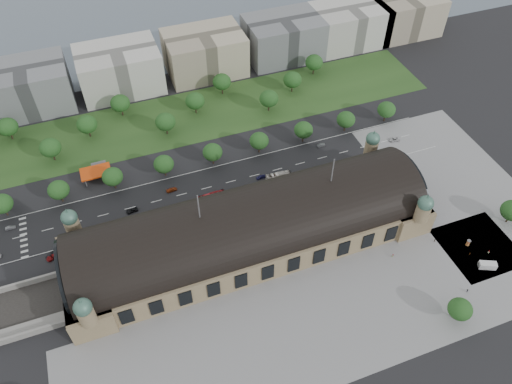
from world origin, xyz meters
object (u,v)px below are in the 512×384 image
object	(u,v)px
traffic_car_6	(394,140)
pedestrian_0	(393,256)
pedestrian_1	(470,254)
pedestrian_5	(489,252)
petrol_station	(98,169)
advertising_column	(468,243)
bus_east	(279,176)
traffic_car_5	(321,145)
pedestrian_2	(435,240)
parked_car_0	(50,255)
parked_car_1	(53,257)
traffic_car_1	(10,228)
parked_car_2	(66,254)
pedestrian_4	(467,291)
traffic_car_2	(132,210)
parked_car_5	(144,228)
traffic_car_4	(261,177)
van_south	(486,265)
bus_west	(212,197)
parked_car_4	(158,229)
parked_car_3	(150,224)
traffic_car_3	(172,190)
parked_car_6	(159,221)
bus_mid	(213,198)

from	to	relation	value
traffic_car_6	pedestrian_0	distance (m)	75.06
pedestrian_1	pedestrian_5	size ratio (longest dim) A/B	1.04
petrol_station	advertising_column	size ratio (longest dim) A/B	4.48
bus_east	traffic_car_5	bearing A→B (deg)	-60.74
traffic_car_6	pedestrian_2	distance (m)	65.77
parked_car_0	parked_car_1	bearing A→B (deg)	5.32
traffic_car_5	traffic_car_1	bearing A→B (deg)	88.60
traffic_car_6	parked_car_0	world-z (taller)	traffic_car_6
parked_car_2	pedestrian_4	size ratio (longest dim) A/B	2.83
petrol_station	traffic_car_2	world-z (taller)	petrol_station
parked_car_5	pedestrian_0	xyz separation A→B (m)	(93.70, -50.44, 0.07)
petrol_station	traffic_car_6	xyz separation A→B (m)	(146.14, -28.41, -2.19)
parked_car_1	traffic_car_4	bearing A→B (deg)	77.80
petrol_station	pedestrian_1	distance (m)	171.45
parked_car_1	parked_car_5	bearing A→B (deg)	72.39
traffic_car_4	pedestrian_1	bearing A→B (deg)	39.36
parked_car_5	pedestrian_4	distance (m)	135.01
van_south	pedestrian_2	xyz separation A→B (m)	(-11.89, 18.61, -0.48)
pedestrian_0	pedestrian_1	distance (m)	32.18
pedestrian_0	bus_west	bearing A→B (deg)	156.44
pedestrian_1	van_south	bearing A→B (deg)	-114.17
traffic_car_1	parked_car_5	distance (m)	58.01
parked_car_0	traffic_car_4	bearing A→B (deg)	61.93
petrol_station	parked_car_0	size ratio (longest dim) A/B	3.32
parked_car_4	bus_west	bearing A→B (deg)	80.00
traffic_car_5	pedestrian_4	world-z (taller)	pedestrian_4
parked_car_0	bus_east	world-z (taller)	bus_east
parked_car_0	pedestrian_4	bearing A→B (deg)	28.46
traffic_car_1	parked_car_0	xyz separation A→B (m)	(14.95, -21.15, 0.00)
pedestrian_2	bus_west	bearing A→B (deg)	9.34
petrol_station	parked_car_3	size ratio (longest dim) A/B	3.48
traffic_car_3	parked_car_3	distance (m)	21.82
traffic_car_3	pedestrian_2	xyz separation A→B (m)	(97.58, -68.21, 0.21)
petrol_station	pedestrian_2	world-z (taller)	petrol_station
traffic_car_1	bus_east	distance (m)	121.64
traffic_car_6	pedestrian_0	world-z (taller)	pedestrian_0
bus_west	van_south	bearing A→B (deg)	-130.44
pedestrian_1	pedestrian_5	bearing A→B (deg)	-55.31
bus_east	parked_car_5	bearing A→B (deg)	100.81
petrol_station	traffic_car_3	bearing A→B (deg)	-37.73
van_south	pedestrian_5	xyz separation A→B (m)	(5.70, 5.53, -0.59)
parked_car_4	parked_car_2	bearing A→B (deg)	-117.10
parked_car_3	parked_car_6	bearing A→B (deg)	56.79
traffic_car_1	bus_mid	size ratio (longest dim) A/B	0.33
traffic_car_2	pedestrian_0	xyz separation A→B (m)	(96.43, -62.70, 0.14)
traffic_car_5	traffic_car_6	bearing A→B (deg)	-106.25
traffic_car_1	parked_car_1	world-z (taller)	parked_car_1
bus_mid	traffic_car_4	bearing A→B (deg)	-73.76
traffic_car_5	parked_car_5	world-z (taller)	parked_car_5
parked_car_0	van_south	bearing A→B (deg)	32.51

